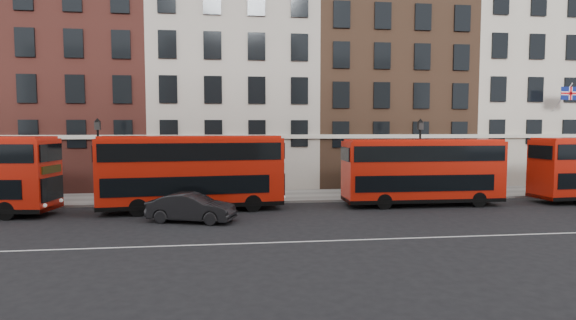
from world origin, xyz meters
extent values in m
plane|color=black|center=(0.00, 0.00, 0.00)|extent=(120.00, 120.00, 0.00)
cube|color=slate|center=(0.00, 10.50, 0.07)|extent=(80.00, 5.00, 0.15)
cube|color=gray|center=(0.00, 8.00, 0.08)|extent=(80.00, 0.30, 0.16)
cube|color=white|center=(0.00, -2.00, 0.01)|extent=(70.00, 0.12, 0.01)
cube|color=brown|center=(-12.80, 18.00, 11.00)|extent=(12.80, 10.00, 22.00)
cube|color=#ABA497|center=(0.00, 18.00, 9.50)|extent=(12.80, 10.00, 19.00)
cube|color=brown|center=(12.80, 18.00, 10.50)|extent=(12.80, 10.00, 21.00)
cube|color=#BDB5A3|center=(25.60, 18.00, 10.00)|extent=(12.80, 10.00, 20.00)
cube|color=black|center=(-10.07, 5.25, 1.53)|extent=(0.37, 2.17, 1.29)
cube|color=black|center=(-10.07, 5.25, 2.59)|extent=(0.33, 1.87, 0.42)
cylinder|color=black|center=(-12.08, 4.40, 0.49)|extent=(1.02, 0.41, 0.99)
cylinder|color=black|center=(-11.78, 6.59, 0.49)|extent=(1.02, 0.41, 0.99)
cube|color=red|center=(-2.56, 5.94, 2.30)|extent=(10.59, 3.50, 3.91)
cube|color=black|center=(-2.56, 5.94, 0.47)|extent=(10.59, 3.53, 0.24)
cube|color=black|center=(-2.86, 5.92, 1.63)|extent=(9.41, 3.46, 1.04)
cube|color=black|center=(-2.56, 5.94, 3.51)|extent=(10.20, 3.53, 0.99)
cube|color=red|center=(-2.56, 5.94, 4.30)|extent=(10.27, 3.27, 0.18)
cube|color=black|center=(2.65, 6.47, 1.53)|extent=(0.30, 2.17, 1.29)
cube|color=black|center=(2.65, 6.47, 2.59)|extent=(0.27, 1.88, 0.42)
cylinder|color=black|center=(0.90, 5.18, 0.49)|extent=(1.01, 0.37, 0.99)
cylinder|color=black|center=(0.68, 7.38, 0.49)|extent=(1.01, 0.37, 0.99)
cylinder|color=black|center=(-5.40, 4.55, 0.49)|extent=(1.01, 0.37, 0.99)
cylinder|color=black|center=(-5.62, 6.75, 0.49)|extent=(1.01, 0.37, 0.99)
cube|color=red|center=(11.50, 5.94, 2.17)|extent=(9.82, 2.38, 3.69)
cube|color=black|center=(11.50, 5.94, 0.44)|extent=(9.82, 2.42, 0.22)
cube|color=black|center=(11.22, 5.95, 1.54)|extent=(8.70, 2.45, 0.98)
cube|color=black|center=(11.50, 5.94, 3.32)|extent=(9.45, 2.45, 0.93)
cube|color=red|center=(11.50, 5.94, 4.06)|extent=(9.54, 2.19, 0.17)
cube|color=black|center=(16.44, 5.92, 1.45)|extent=(0.08, 2.06, 1.21)
cube|color=black|center=(16.44, 5.92, 2.45)|extent=(0.08, 1.78, 0.39)
cylinder|color=black|center=(14.67, 4.88, 0.47)|extent=(0.94, 0.27, 0.93)
cylinder|color=black|center=(14.68, 6.98, 0.47)|extent=(0.94, 0.27, 0.93)
cylinder|color=black|center=(8.69, 4.91, 0.47)|extent=(0.94, 0.27, 0.93)
cylinder|color=black|center=(8.70, 7.00, 0.47)|extent=(0.94, 0.27, 0.93)
cylinder|color=black|center=(21.24, 6.81, 0.47)|extent=(0.97, 0.33, 0.95)
imported|color=black|center=(-2.40, 2.76, 0.74)|extent=(4.77, 2.87, 1.48)
cylinder|color=black|center=(-8.73, 9.26, 2.45)|extent=(0.14, 0.14, 4.60)
cylinder|color=black|center=(-8.73, 9.26, 0.45)|extent=(0.32, 0.32, 0.60)
cube|color=#262626|center=(-8.73, 9.26, 5.00)|extent=(0.32, 0.32, 0.55)
cone|color=black|center=(-8.73, 9.26, 5.35)|extent=(0.44, 0.44, 0.25)
cylinder|color=black|center=(12.47, 8.60, 2.45)|extent=(0.14, 0.14, 4.60)
cylinder|color=black|center=(12.47, 8.60, 0.45)|extent=(0.32, 0.32, 0.60)
cube|color=#262626|center=(12.47, 8.60, 5.00)|extent=(0.32, 0.32, 0.55)
cone|color=black|center=(12.47, 8.60, 5.35)|extent=(0.44, 0.44, 0.25)
camera|label=1|loc=(-0.35, -20.60, 4.84)|focal=28.00mm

